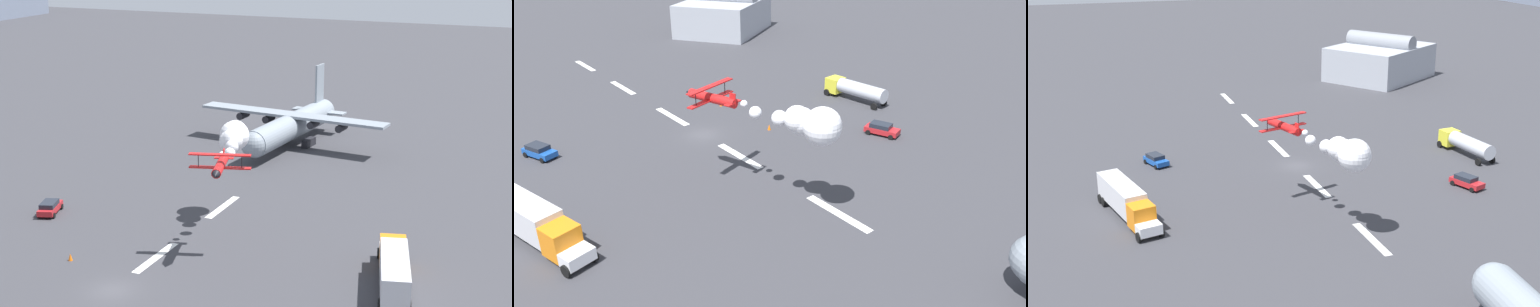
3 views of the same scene
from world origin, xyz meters
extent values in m
plane|color=#38383D|center=(0.00, 0.00, 0.00)|extent=(440.00, 440.00, 0.00)
cube|color=white|center=(-39.96, 0.00, 0.01)|extent=(8.00, 0.90, 0.01)
cube|color=white|center=(-23.98, 0.00, 0.01)|extent=(8.00, 0.90, 0.01)
cube|color=white|center=(-7.99, 0.00, 0.01)|extent=(8.00, 0.90, 0.01)
cube|color=white|center=(7.99, 0.00, 0.01)|extent=(8.00, 0.90, 0.01)
cube|color=white|center=(23.98, 0.00, 0.01)|extent=(8.00, 0.90, 0.01)
sphere|color=gray|center=(40.77, 3.04, 3.13)|extent=(3.67, 3.67, 3.67)
cylinder|color=red|center=(11.64, -5.63, 9.38)|extent=(5.64, 2.52, 0.95)
cube|color=red|center=(11.45, -5.69, 9.23)|extent=(2.44, 6.13, 0.12)
cube|color=red|center=(11.45, -5.69, 10.56)|extent=(2.44, 6.13, 0.12)
cylinder|color=black|center=(12.07, -7.76, 9.89)|extent=(0.08, 0.08, 1.33)
cylinder|color=black|center=(10.82, -3.61, 9.89)|extent=(0.08, 0.08, 1.33)
cube|color=red|center=(14.05, -4.90, 9.83)|extent=(0.70, 0.30, 1.10)
cube|color=red|center=(14.05, -4.90, 9.43)|extent=(1.15, 2.09, 0.08)
cone|color=black|center=(8.62, -6.54, 9.38)|extent=(0.90, 0.97, 0.81)
sphere|color=white|center=(14.99, -4.27, 9.45)|extent=(0.70, 0.70, 0.70)
sphere|color=white|center=(16.81, -4.30, 9.12)|extent=(1.20, 1.20, 1.20)
sphere|color=white|center=(19.24, -3.43, 9.10)|extent=(1.47, 1.47, 1.47)
sphere|color=white|center=(20.86, -2.74, 9.37)|extent=(2.43, 2.43, 2.43)
sphere|color=white|center=(21.05, -2.41, 9.15)|extent=(2.51, 2.51, 2.51)
sphere|color=white|center=(23.24, -1.95, 9.23)|extent=(3.43, 3.43, 3.43)
sphere|color=white|center=(23.50, -1.93, 9.50)|extent=(2.90, 2.90, 2.90)
cube|color=silver|center=(16.62, -22.15, 1.10)|extent=(2.17, 2.82, 1.10)
cube|color=orange|center=(14.68, -22.64, 1.85)|extent=(2.94, 3.01, 2.60)
cube|color=silver|center=(8.85, -24.12, 2.30)|extent=(9.96, 4.80, 2.80)
cylinder|color=black|center=(16.50, -20.89, 0.55)|extent=(1.15, 0.61, 1.10)
cylinder|color=black|center=(5.61, -23.66, 0.55)|extent=(1.15, 0.61, 1.10)
cylinder|color=black|center=(4.45, -23.95, 0.55)|extent=(1.15, 0.61, 1.10)
cylinder|color=black|center=(17.12, -23.31, 0.55)|extent=(1.15, 0.61, 1.10)
cylinder|color=black|center=(6.23, -26.08, 0.55)|extent=(1.15, 0.61, 1.10)
cylinder|color=black|center=(5.07, -26.38, 0.55)|extent=(1.15, 0.61, 1.10)
cube|color=yellow|center=(-0.43, 24.09, 1.60)|extent=(2.42, 2.60, 2.20)
cylinder|color=#B7BCC6|center=(4.55, 24.58, 1.85)|extent=(7.97, 2.85, 2.10)
cylinder|color=black|center=(-0.91, 22.84, 0.50)|extent=(1.03, 0.42, 1.00)
cylinder|color=black|center=(7.75, 23.69, 0.50)|extent=(1.03, 0.42, 1.00)
cylinder|color=black|center=(-1.14, 25.23, 0.50)|extent=(1.03, 0.42, 1.00)
cylinder|color=black|center=(7.52, 26.08, 0.50)|extent=(1.03, 0.42, 1.00)
cube|color=#194CA5|center=(-6.24, -18.19, 0.65)|extent=(4.51, 3.16, 0.65)
cube|color=#1E232D|center=(-6.43, -18.26, 1.25)|extent=(2.91, 2.44, 0.55)
cylinder|color=black|center=(-5.22, -16.83, 0.32)|extent=(0.68, 0.43, 0.64)
cylinder|color=black|center=(-7.92, -17.87, 0.32)|extent=(0.68, 0.43, 0.64)
cylinder|color=black|center=(-4.57, -18.51, 0.32)|extent=(0.68, 0.43, 0.64)
cylinder|color=black|center=(-7.27, -19.55, 0.32)|extent=(0.68, 0.43, 0.64)
cube|color=#B21E23|center=(14.29, 17.69, 0.65)|extent=(4.61, 3.10, 0.65)
cube|color=#1E232D|center=(14.10, 17.63, 1.25)|extent=(2.96, 2.40, 0.55)
cylinder|color=black|center=(15.40, 19.03, 0.32)|extent=(0.68, 0.42, 0.64)
cylinder|color=black|center=(12.59, 18.05, 0.32)|extent=(0.68, 0.42, 0.64)
cylinder|color=black|center=(15.99, 17.33, 0.32)|extent=(0.68, 0.42, 0.64)
cylinder|color=black|center=(13.18, 16.35, 0.32)|extent=(0.68, 0.42, 0.64)
cube|color=#9EA3AD|center=(-47.10, 35.36, 3.53)|extent=(24.62, 25.97, 7.07)
cylinder|color=gray|center=(-47.10, 35.36, 7.97)|extent=(14.62, 11.31, 3.60)
cone|color=orange|center=(-7.20, 7.61, 0.38)|extent=(0.44, 0.44, 0.75)
cone|color=orange|center=(4.07, 7.54, 0.38)|extent=(0.44, 0.44, 0.75)
camera|label=1|loc=(-54.65, -37.18, 31.96)|focal=54.27mm
camera|label=2|loc=(52.51, -31.28, 26.46)|focal=36.40mm
camera|label=3|loc=(81.93, -28.84, 31.17)|focal=47.27mm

